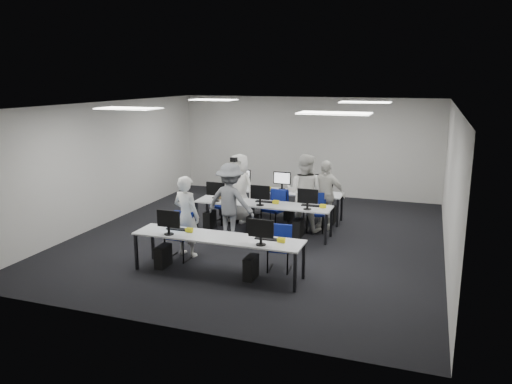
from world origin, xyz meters
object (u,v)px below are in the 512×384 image
(desk_mid, at_px, (263,205))
(chair_6, at_px, (279,212))
(chair_2, at_px, (222,212))
(student_0, at_px, (187,216))
(desk_front, at_px, (218,239))
(photographer, at_px, (230,202))
(student_1, at_px, (304,193))
(chair_4, at_px, (316,220))
(student_2, at_px, (239,188))
(chair_0, at_px, (180,244))
(chair_7, at_px, (313,216))
(chair_3, at_px, (274,217))
(student_3, at_px, (325,194))
(chair_5, at_px, (227,209))
(chair_1, at_px, (280,256))

(desk_mid, height_order, chair_6, chair_6)
(chair_2, relative_size, student_0, 0.51)
(desk_front, bearing_deg, photographer, 105.61)
(student_1, bearing_deg, chair_4, -170.29)
(chair_6, bearing_deg, desk_front, -112.75)
(chair_4, xyz_separation_m, student_2, (-2.02, 0.17, 0.60))
(chair_6, bearing_deg, chair_0, -132.18)
(chair_0, relative_size, chair_7, 1.02)
(chair_0, distance_m, chair_2, 2.62)
(desk_front, relative_size, chair_7, 3.53)
(chair_4, height_order, chair_6, chair_6)
(chair_7, bearing_deg, student_1, -144.34)
(desk_front, bearing_deg, chair_3, 87.64)
(chair_2, height_order, chair_4, chair_2)
(chair_4, distance_m, student_3, 0.66)
(desk_front, distance_m, chair_3, 3.10)
(chair_3, distance_m, student_3, 1.33)
(chair_3, relative_size, student_0, 0.56)
(desk_mid, xyz_separation_m, chair_4, (1.13, 0.64, -0.42))
(chair_5, bearing_deg, desk_front, -61.70)
(desk_mid, bearing_deg, chair_6, 82.21)
(chair_3, distance_m, student_2, 1.21)
(chair_1, relative_size, chair_5, 0.90)
(chair_0, relative_size, chair_5, 0.99)
(chair_0, xyz_separation_m, chair_1, (2.08, 0.07, -0.03))
(chair_2, bearing_deg, chair_0, -66.55)
(desk_mid, relative_size, chair_5, 3.42)
(desk_mid, height_order, chair_5, chair_5)
(chair_3, bearing_deg, chair_1, -53.88)
(student_1, relative_size, student_2, 1.07)
(chair_5, height_order, photographer, photographer)
(student_3, height_order, photographer, photographer)
(desk_mid, bearing_deg, chair_0, -116.87)
(desk_front, bearing_deg, chair_5, 109.69)
(chair_2, bearing_deg, chair_1, -29.23)
(chair_4, height_order, photographer, photographer)
(chair_3, bearing_deg, chair_5, -175.61)
(chair_7, bearing_deg, photographer, -158.54)
(desk_mid, relative_size, student_2, 1.86)
(student_3, bearing_deg, chair_2, -167.91)
(chair_4, height_order, student_2, student_2)
(chair_1, relative_size, chair_3, 0.91)
(desk_mid, relative_size, student_1, 1.74)
(desk_mid, height_order, student_0, student_0)
(chair_1, bearing_deg, chair_6, 101.54)
(chair_1, distance_m, student_2, 3.46)
(student_1, bearing_deg, photographer, 44.57)
(chair_2, xyz_separation_m, photographer, (0.70, -1.13, 0.60))
(chair_5, xyz_separation_m, student_1, (2.04, -0.16, 0.62))
(chair_2, distance_m, chair_7, 2.30)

